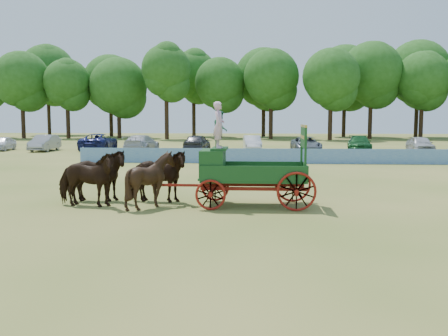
% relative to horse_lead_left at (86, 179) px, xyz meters
% --- Properties ---
extents(ground, '(160.00, 160.00, 0.00)m').
position_rel_horse_lead_left_xyz_m(ground, '(7.48, -0.62, -1.02)').
color(ground, '#A18B49').
rests_on(ground, ground).
extents(horse_lead_left, '(2.51, 1.36, 2.03)m').
position_rel_horse_lead_left_xyz_m(horse_lead_left, '(0.00, 0.00, 0.00)').
color(horse_lead_left, black).
rests_on(horse_lead_left, ground).
extents(horse_lead_right, '(2.48, 1.28, 2.03)m').
position_rel_horse_lead_left_xyz_m(horse_lead_right, '(0.00, 1.10, 0.00)').
color(horse_lead_right, black).
rests_on(horse_lead_right, ground).
extents(horse_wheel_left, '(2.13, 1.97, 2.03)m').
position_rel_horse_lead_left_xyz_m(horse_wheel_left, '(2.40, 0.00, 0.00)').
color(horse_wheel_left, black).
rests_on(horse_wheel_left, ground).
extents(horse_wheel_right, '(2.50, 1.32, 2.03)m').
position_rel_horse_lead_left_xyz_m(horse_wheel_right, '(2.40, 1.10, 0.00)').
color(horse_wheel_right, black).
rests_on(horse_wheel_right, ground).
extents(farm_dray, '(6.00, 2.00, 3.82)m').
position_rel_horse_lead_left_xyz_m(farm_dray, '(5.38, 0.55, 0.57)').
color(farm_dray, maroon).
rests_on(farm_dray, ground).
extents(sponsor_banner, '(26.00, 0.08, 1.05)m').
position_rel_horse_lead_left_xyz_m(sponsor_banner, '(6.48, 17.38, -0.49)').
color(sponsor_banner, '#1F57AC').
rests_on(sponsor_banner, ground).
extents(parked_cars, '(45.93, 7.94, 1.64)m').
position_rel_horse_lead_left_xyz_m(parked_cars, '(2.58, 29.20, -0.25)').
color(parked_cars, silver).
rests_on(parked_cars, ground).
extents(treeline, '(88.24, 24.29, 15.79)m').
position_rel_horse_lead_left_xyz_m(treeline, '(4.61, 59.78, 8.40)').
color(treeline, '#382314').
rests_on(treeline, ground).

